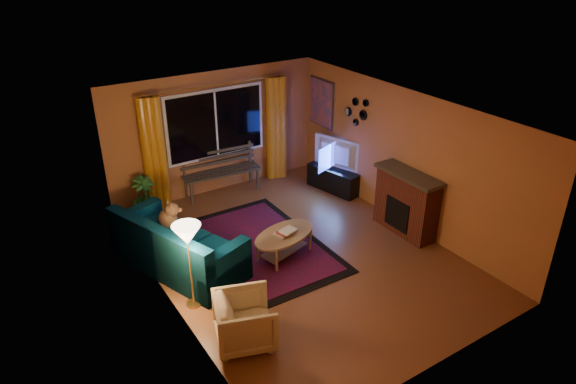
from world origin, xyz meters
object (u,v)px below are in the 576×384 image
bench (222,183)px  sofa (178,243)px  coffee_table (284,245)px  tv_console (334,179)px  floor_lamp (190,267)px  armchair (245,318)px

bench → sofa: (-1.76, -2.03, 0.22)m
coffee_table → tv_console: size_ratio=1.02×
bench → tv_console: size_ratio=1.37×
bench → coffee_table: bearing=-89.4°
sofa → floor_lamp: floor_lamp is taller
coffee_table → tv_console: 2.70m
armchair → coffee_table: armchair is taller
sofa → tv_console: (3.80, 0.91, -0.21)m
floor_lamp → tv_console: size_ratio=1.12×
coffee_table → armchair: bearing=-136.6°
armchair → sofa: bearing=20.9°
bench → armchair: size_ratio=2.11×
armchair → tv_console: 4.77m
armchair → coffee_table: bearing=-27.7°
bench → coffee_table: size_ratio=1.34×
floor_lamp → coffee_table: size_ratio=1.09×
bench → armchair: (-1.69, -4.10, 0.14)m
bench → armchair: armchair is taller
sofa → armchair: bearing=-107.6°
armchair → bench: bearing=-3.5°
floor_lamp → armchair: bearing=-75.8°
sofa → armchair: 2.07m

